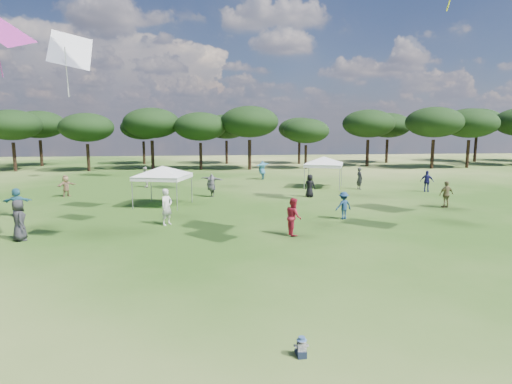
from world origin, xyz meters
The scene contains 5 objects.
tree_line centered at (2.39, 47.41, 5.42)m, with size 108.78×17.63×7.77m.
tent_left centered at (-4.57, 21.11, 2.49)m, with size 6.04×6.04×2.91m.
tent_right centered at (8.04, 28.15, 2.52)m, with size 5.76×5.76×2.94m.
toddler centered at (0.47, 1.82, 0.22)m, with size 0.32×0.36×0.48m.
festival_crowd centered at (-0.33, 23.27, 0.87)m, with size 29.47×23.26×1.93m.
Camera 1 is at (-1.51, -6.97, 5.13)m, focal length 30.00 mm.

